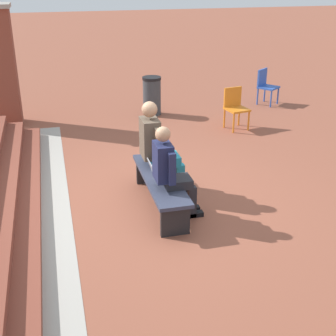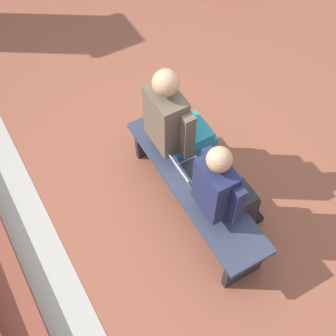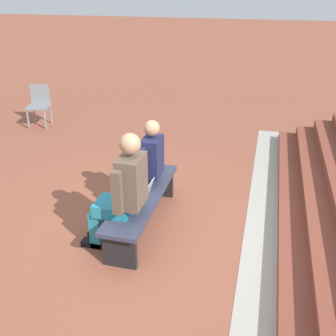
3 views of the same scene
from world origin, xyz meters
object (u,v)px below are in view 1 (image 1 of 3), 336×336
litter_bin (152,96)px  person_student (171,170)px  laptop (158,172)px  plastic_chair_near_bench_right (266,84)px  person_adult (158,146)px  plastic_chair_far_right (235,106)px  bench (160,183)px

litter_bin → person_student: bearing=170.5°
laptop → plastic_chair_near_bench_right: (4.44, -3.72, -0.02)m
person_adult → litter_bin: size_ratio=1.63×
person_adult → plastic_chair_near_bench_right: 5.45m
plastic_chair_near_bench_right → litter_bin: size_ratio=0.98×
plastic_chair_near_bench_right → plastic_chair_far_right: bearing=137.5°
litter_bin → person_adult: bearing=168.8°
plastic_chair_near_bench_right → litter_bin: bearing=93.6°
person_student → bench: bearing=11.1°
person_student → plastic_chair_near_bench_right: 6.06m
person_student → laptop: 0.45m
person_student → laptop: size_ratio=4.04×
bench → litter_bin: 4.41m
bench → laptop: (0.07, 0.01, 0.15)m
laptop → plastic_chair_far_right: size_ratio=0.38×
bench → person_adult: 0.60m
person_adult → plastic_chair_far_right: bearing=-41.4°
laptop → plastic_chair_far_right: 3.70m
person_adult → plastic_chair_far_right: person_adult is taller
person_adult → litter_bin: 3.97m
bench → plastic_chair_far_right: plastic_chair_far_right is taller
bench → litter_bin: litter_bin is taller
person_student → plastic_chair_far_right: 3.99m
bench → laptop: laptop is taller
person_student → plastic_chair_near_bench_right: (4.84, -3.64, -0.21)m
plastic_chair_far_right → litter_bin: 1.99m
person_adult → litter_bin: person_adult is taller
bench → litter_bin: size_ratio=2.09×
plastic_chair_near_bench_right → plastic_chair_far_right: size_ratio=1.00×
laptop → person_adult: bearing=-12.4°
person_student → plastic_chair_near_bench_right: person_student is taller
person_adult → laptop: size_ratio=4.39×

